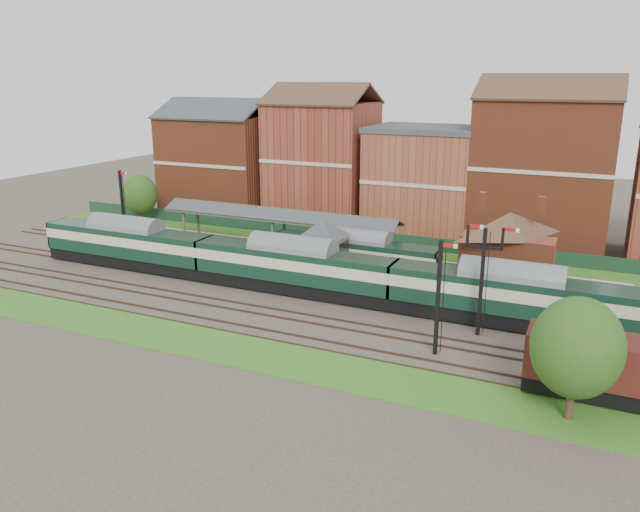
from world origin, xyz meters
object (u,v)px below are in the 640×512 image
at_px(platform_railcar, 354,254).
at_px(goods_van_a, 586,360).
at_px(dmu_train, 293,266).
at_px(signal_box, 323,250).
at_px(semaphore_bracket, 483,274).

distance_m(platform_railcar, goods_van_a, 25.82).
height_order(dmu_train, platform_railcar, dmu_train).
bearing_deg(signal_box, dmu_train, -113.11).
bearing_deg(dmu_train, platform_railcar, 64.56).
height_order(semaphore_bracket, platform_railcar, semaphore_bracket).
bearing_deg(goods_van_a, signal_box, 151.28).
bearing_deg(platform_railcar, semaphore_bracket, -34.02).
bearing_deg(signal_box, platform_railcar, 62.31).
bearing_deg(signal_box, semaphore_bracket, -20.92).
distance_m(signal_box, dmu_train, 3.61).
distance_m(semaphore_bracket, platform_railcar, 16.27).
xyz_separation_m(signal_box, semaphore_bracket, (15.04, -5.75, 1.44)).
bearing_deg(dmu_train, signal_box, 66.89).
bearing_deg(goods_van_a, platform_railcar, 143.11).
relative_size(platform_railcar, goods_van_a, 2.41).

